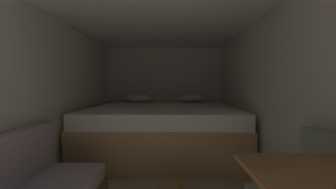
# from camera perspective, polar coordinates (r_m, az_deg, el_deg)

# --- Properties ---
(wall_back) EXTENTS (2.59, 0.05, 1.98)m
(wall_back) POSITION_cam_1_polar(r_m,az_deg,el_deg) (4.47, -1.06, 0.50)
(wall_back) COLOR silver
(wall_back) RESTS_ON ground
(wall_left) EXTENTS (0.05, 4.78, 1.98)m
(wall_left) POSITION_cam_1_polar(r_m,az_deg,el_deg) (2.50, -33.81, -1.76)
(wall_left) COLOR silver
(wall_left) RESTS_ON ground
(wall_right) EXTENTS (0.05, 4.78, 1.98)m
(wall_right) POSITION_cam_1_polar(r_m,az_deg,el_deg) (2.34, 29.54, -1.92)
(wall_right) COLOR silver
(wall_right) RESTS_ON ground
(ceiling_slab) EXTENTS (2.59, 4.78, 0.05)m
(ceiling_slab) POSITION_cam_1_polar(r_m,az_deg,el_deg) (2.22, -3.34, 24.94)
(ceiling_slab) COLOR white
(ceiling_slab) RESTS_ON wall_left
(bed) EXTENTS (2.37, 1.97, 0.99)m
(bed) POSITION_cam_1_polar(r_m,az_deg,el_deg) (3.50, -1.62, -9.77)
(bed) COLOR tan
(bed) RESTS_ON ground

